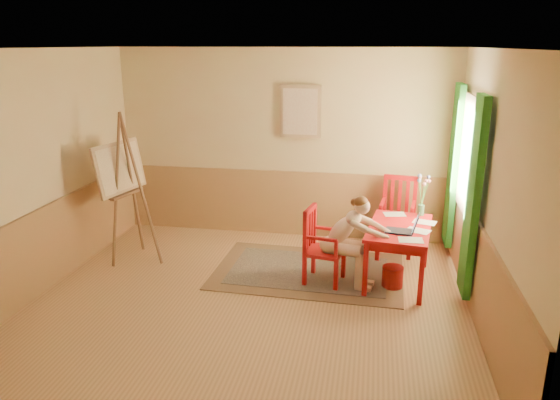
% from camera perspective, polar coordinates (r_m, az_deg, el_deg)
% --- Properties ---
extents(room, '(5.04, 4.54, 2.84)m').
position_cam_1_polar(room, '(5.71, -3.45, 1.94)').
color(room, tan).
rests_on(room, ground).
extents(wainscot, '(5.00, 4.50, 1.00)m').
position_cam_1_polar(wainscot, '(6.72, -1.73, -3.80)').
color(wainscot, tan).
rests_on(wainscot, room).
extents(window, '(0.12, 2.01, 2.20)m').
position_cam_1_polar(window, '(6.73, 19.40, 2.80)').
color(window, white).
rests_on(window, room).
extents(wall_portrait, '(0.60, 0.05, 0.76)m').
position_cam_1_polar(wall_portrait, '(7.70, 2.20, 9.57)').
color(wall_portrait, tan).
rests_on(wall_portrait, room).
extents(rug, '(2.44, 1.67, 0.02)m').
position_cam_1_polar(rug, '(6.89, 3.10, -7.70)').
color(rug, '#8C7251').
rests_on(rug, room).
extents(table, '(0.87, 1.28, 0.72)m').
position_cam_1_polar(table, '(6.55, 12.82, -3.56)').
color(table, red).
rests_on(table, room).
extents(chair_left, '(0.51, 0.49, 0.96)m').
position_cam_1_polar(chair_left, '(6.44, 4.48, -4.98)').
color(chair_left, red).
rests_on(chair_left, room).
extents(chair_back, '(0.53, 0.55, 1.07)m').
position_cam_1_polar(chair_back, '(7.55, 12.64, -1.61)').
color(chair_back, red).
rests_on(chair_back, room).
extents(figure, '(0.88, 0.45, 1.15)m').
position_cam_1_polar(figure, '(6.32, 7.39, -4.00)').
color(figure, beige).
rests_on(figure, room).
extents(laptop, '(0.40, 0.27, 0.23)m').
position_cam_1_polar(laptop, '(6.32, 13.37, -3.05)').
color(laptop, '#1E2338').
rests_on(laptop, table).
extents(papers, '(0.67, 1.14, 0.00)m').
position_cam_1_polar(papers, '(6.55, 14.11, -2.78)').
color(papers, white).
rests_on(papers, table).
extents(vase, '(0.19, 0.26, 0.53)m').
position_cam_1_polar(vase, '(6.95, 15.16, 0.34)').
color(vase, '#3F724C').
rests_on(vase, table).
extents(wastebasket, '(0.31, 0.31, 0.27)m').
position_cam_1_polar(wastebasket, '(6.56, 12.13, -8.17)').
color(wastebasket, maroon).
rests_on(wastebasket, room).
extents(easel, '(0.75, 0.90, 2.02)m').
position_cam_1_polar(easel, '(7.24, -16.74, 2.74)').
color(easel, brown).
rests_on(easel, room).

